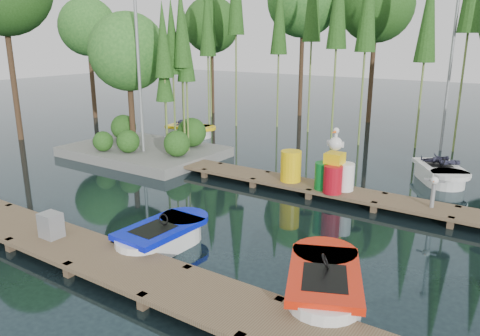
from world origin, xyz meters
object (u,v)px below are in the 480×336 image
Objects in this scene: boat_blue at (162,237)px; drum_cluster at (334,173)px; utility_cabinet at (51,225)px; yellow_barrel at (291,166)px; boat_yellow_far at (190,131)px; island at (140,78)px; boat_red at (324,286)px.

drum_cluster is (2.02, 5.36, 0.61)m from boat_blue.
yellow_barrel is (2.54, 7.00, 0.20)m from utility_cabinet.
boat_blue is at bearing -40.01° from boat_yellow_far.
yellow_barrel is at bearing 174.38° from drum_cluster.
drum_cluster reaches higher than yellow_barrel.
island is 7.84m from yellow_barrel.
drum_cluster is at bearing 87.64° from boat_red.
utility_cabinet is 0.59× the size of yellow_barrel.
yellow_barrel is at bearing -16.76° from boat_yellow_far.
boat_blue is at bearing -42.24° from island.
boat_red is 1.65× the size of drum_cluster.
utility_cabinet is (-6.18, -1.51, 0.31)m from boat_red.
boat_blue is 0.95× the size of boat_yellow_far.
boat_yellow_far is 10.81m from drum_cluster.
boat_red is (4.12, 0.02, 0.03)m from boat_blue.
boat_red is (11.06, -6.28, -2.90)m from island.
island is 4.88m from boat_yellow_far.
yellow_barrel is at bearing -6.08° from island.
boat_yellow_far is 4.77× the size of utility_cabinet.
boat_yellow_far is at bearing 115.62° from utility_cabinet.
boat_red is 3.21× the size of yellow_barrel.
utility_cabinet is at bearing -57.93° from island.
island is 2.56× the size of boat_blue.
yellow_barrel is at bearing 70.07° from utility_cabinet.
boat_blue is (6.94, -6.30, -2.93)m from island.
boat_yellow_far is at bearing 115.40° from boat_red.
island reaches higher than boat_blue.
boat_yellow_far reaches higher than boat_blue.
island reaches higher than utility_cabinet.
boat_red is 5.77m from drum_cluster.
island is at bearing 122.07° from utility_cabinet.
boat_blue is 5.76m from drum_cluster.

